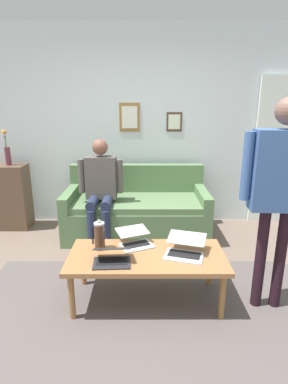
# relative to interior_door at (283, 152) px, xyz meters

# --- Properties ---
(ground_plane) EXTENTS (7.68, 7.68, 0.00)m
(ground_plane) POSITION_rel_interior_door_xyz_m (1.98, 2.11, -1.02)
(ground_plane) COLOR #6D5B50
(area_rug) EXTENTS (3.08, 1.56, 0.01)m
(area_rug) POSITION_rel_interior_door_xyz_m (1.94, 2.03, -1.02)
(area_rug) COLOR #554C4A
(area_rug) RESTS_ON ground_plane
(back_wall) EXTENTS (7.04, 0.11, 2.70)m
(back_wall) POSITION_rel_interior_door_xyz_m (1.98, -0.09, 0.33)
(back_wall) COLOR silver
(back_wall) RESTS_ON ground_plane
(interior_door) EXTENTS (0.82, 0.09, 2.05)m
(interior_door) POSITION_rel_interior_door_xyz_m (0.00, 0.00, 0.00)
(interior_door) COLOR silver
(interior_door) RESTS_ON ground_plane
(couch) EXTENTS (1.83, 0.87, 0.88)m
(couch) POSITION_rel_interior_door_xyz_m (2.06, 0.46, -0.72)
(couch) COLOR #55764B
(couch) RESTS_ON ground_plane
(coffee_table) EXTENTS (1.35, 0.63, 0.45)m
(coffee_table) POSITION_rel_interior_door_xyz_m (1.94, 1.93, -0.62)
(coffee_table) COLOR #97663C
(coffee_table) RESTS_ON ground_plane
(laptop_left) EXTENTS (0.41, 0.42, 0.14)m
(laptop_left) POSITION_rel_interior_door_xyz_m (1.61, 1.92, -0.53)
(laptop_left) COLOR silver
(laptop_left) RESTS_ON coffee_table
(laptop_center) EXTENTS (0.31, 0.27, 0.14)m
(laptop_center) POSITION_rel_interior_door_xyz_m (2.23, 2.06, -0.54)
(laptop_center) COLOR #28282D
(laptop_center) RESTS_ON coffee_table
(laptop_right) EXTENTS (0.38, 0.40, 0.12)m
(laptop_right) POSITION_rel_interior_door_xyz_m (2.05, 1.73, -0.54)
(laptop_right) COLOR silver
(laptop_right) RESTS_ON coffee_table
(french_press) EXTENTS (0.11, 0.09, 0.28)m
(french_press) POSITION_rel_interior_door_xyz_m (2.36, 1.81, -0.45)
(french_press) COLOR #4C3323
(french_press) RESTS_ON coffee_table
(side_shelf) EXTENTS (0.42, 0.32, 0.89)m
(side_shelf) POSITION_rel_interior_door_xyz_m (3.77, 0.25, -0.58)
(side_shelf) COLOR brown
(side_shelf) RESTS_ON ground_plane
(flower_vase) EXTENTS (0.08, 0.08, 0.47)m
(flower_vase) POSITION_rel_interior_door_xyz_m (3.78, 0.25, 0.05)
(flower_vase) COLOR brown
(flower_vase) RESTS_ON side_shelf
(person_standing) EXTENTS (0.61, 0.23, 1.75)m
(person_standing) POSITION_rel_interior_door_xyz_m (0.91, 2.00, 0.10)
(person_standing) COLOR black
(person_standing) RESTS_ON ground_plane
(person_seated) EXTENTS (0.55, 0.51, 1.28)m
(person_seated) POSITION_rel_interior_door_xyz_m (2.49, 0.68, -0.30)
(person_seated) COLOR #222B46
(person_seated) RESTS_ON ground_plane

